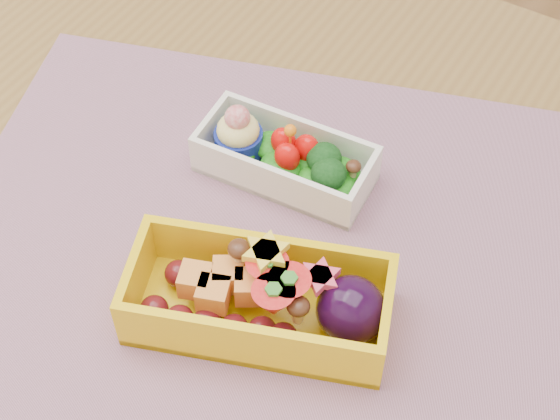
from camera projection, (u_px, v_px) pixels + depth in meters
The scene contains 4 objects.
table at pixel (293, 335), 0.77m from camera, with size 1.20×0.80×0.75m.
placemat at pixel (269, 240), 0.71m from camera, with size 0.52×0.40×0.00m, color #A47192.
bento_white at pixel (284, 158), 0.73m from camera, with size 0.15×0.08×0.06m.
bento_yellow at pixel (264, 299), 0.64m from camera, with size 0.21×0.15×0.06m.
Camera 1 is at (0.19, -0.34, 1.32)m, focal length 56.26 mm.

